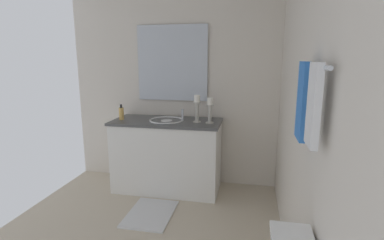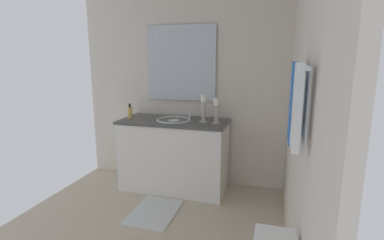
# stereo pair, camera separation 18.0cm
# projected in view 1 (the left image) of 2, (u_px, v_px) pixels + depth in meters

# --- Properties ---
(wall_back) EXTENTS (2.83, 0.04, 2.45)m
(wall_back) POSITION_uv_depth(u_px,v_px,m) (302.00, 105.00, 2.01)
(wall_back) COLOR silver
(wall_back) RESTS_ON ground
(wall_left) EXTENTS (0.04, 2.57, 2.45)m
(wall_left) POSITION_uv_depth(u_px,v_px,m) (174.00, 84.00, 3.62)
(wall_left) COLOR silver
(wall_left) RESTS_ON ground
(vanity_cabinet) EXTENTS (0.58, 1.26, 0.84)m
(vanity_cabinet) POSITION_uv_depth(u_px,v_px,m) (167.00, 155.00, 3.47)
(vanity_cabinet) COLOR white
(vanity_cabinet) RESTS_ON ground
(sink_basin) EXTENTS (0.40, 0.40, 0.24)m
(sink_basin) POSITION_uv_depth(u_px,v_px,m) (167.00, 124.00, 3.40)
(sink_basin) COLOR white
(sink_basin) RESTS_ON vanity_cabinet
(mirror) EXTENTS (0.02, 0.86, 0.89)m
(mirror) POSITION_uv_depth(u_px,v_px,m) (172.00, 63.00, 3.52)
(mirror) COLOR silver
(candle_holder_tall) EXTENTS (0.09, 0.09, 0.28)m
(candle_holder_tall) POSITION_uv_depth(u_px,v_px,m) (210.00, 110.00, 3.21)
(candle_holder_tall) COLOR #B7B2A5
(candle_holder_tall) RESTS_ON vanity_cabinet
(candle_holder_short) EXTENTS (0.09, 0.09, 0.31)m
(candle_holder_short) POSITION_uv_depth(u_px,v_px,m) (197.00, 108.00, 3.26)
(candle_holder_short) COLOR #B7B2A5
(candle_holder_short) RESTS_ON vanity_cabinet
(soap_bottle) EXTENTS (0.06, 0.06, 0.18)m
(soap_bottle) POSITION_uv_depth(u_px,v_px,m) (121.00, 113.00, 3.42)
(soap_bottle) COLOR #E5B259
(soap_bottle) RESTS_ON vanity_cabinet
(towel_bar) EXTENTS (0.59, 0.02, 0.02)m
(towel_bar) POSITION_uv_depth(u_px,v_px,m) (315.00, 66.00, 1.35)
(towel_bar) COLOR silver
(towel_near_vanity) EXTENTS (0.18, 0.03, 0.41)m
(towel_near_vanity) POSITION_uv_depth(u_px,v_px,m) (302.00, 101.00, 1.53)
(towel_near_vanity) COLOR blue
(towel_near_vanity) RESTS_ON towel_bar
(towel_center) EXTENTS (0.16, 0.03, 0.36)m
(towel_center) POSITION_uv_depth(u_px,v_px,m) (314.00, 105.00, 1.25)
(towel_center) COLOR white
(towel_center) RESTS_ON towel_bar
(bath_mat) EXTENTS (0.60, 0.44, 0.02)m
(bath_mat) POSITION_uv_depth(u_px,v_px,m) (150.00, 214.00, 2.96)
(bath_mat) COLOR silver
(bath_mat) RESTS_ON ground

